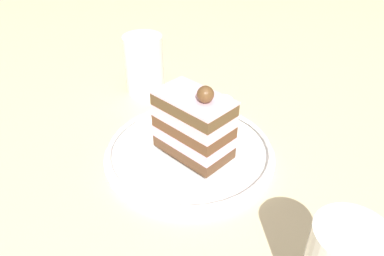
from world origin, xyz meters
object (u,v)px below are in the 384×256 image
dessert_plate (192,151)px  whipped_cream_dollop (223,107)px  drink_glass_near (144,67)px  cake_slice (194,124)px  fork (180,106)px

dessert_plate → whipped_cream_dollop: bearing=-110.7°
drink_glass_near → cake_slice: bearing=125.1°
whipped_cream_dollop → fork: whipped_cream_dollop is taller
dessert_plate → whipped_cream_dollop: 0.09m
dessert_plate → cake_slice: bearing=115.2°
whipped_cream_dollop → drink_glass_near: drink_glass_near is taller
cake_slice → fork: bearing=-67.8°
dessert_plate → fork: 0.10m
cake_slice → whipped_cream_dollop: 0.09m
whipped_cream_dollop → drink_glass_near: size_ratio=0.39×
whipped_cream_dollop → fork: (0.07, -0.01, -0.02)m
dessert_plate → fork: size_ratio=2.02×
whipped_cream_dollop → fork: 0.07m
cake_slice → whipped_cream_dollop: cake_slice is taller
cake_slice → whipped_cream_dollop: (-0.03, -0.09, -0.02)m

